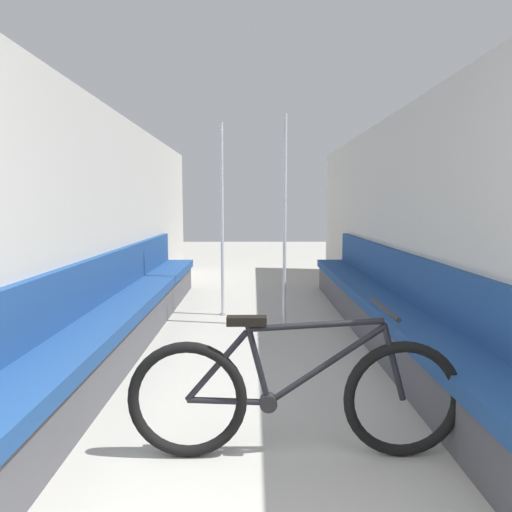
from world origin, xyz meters
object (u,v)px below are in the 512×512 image
object	(u,v)px
bench_seat_row_left	(126,314)
grab_pole_far	(285,225)
bicycle	(295,395)
bench_seat_row_right	(387,313)
grab_pole_near	(222,223)

from	to	relation	value
bench_seat_row_left	grab_pole_far	xyz separation A→B (m)	(1.51, 0.62, 0.79)
bicycle	bench_seat_row_right	bearing A→B (deg)	64.87
bicycle	grab_pole_far	world-z (taller)	grab_pole_far
bicycle	grab_pole_near	bearing A→B (deg)	103.90
grab_pole_far	bench_seat_row_right	bearing A→B (deg)	-34.04
bench_seat_row_left	bench_seat_row_right	xyz separation A→B (m)	(2.43, 0.00, 0.00)
grab_pole_near	grab_pole_far	bearing A→B (deg)	-35.95
grab_pole_near	grab_pole_far	world-z (taller)	same
bench_seat_row_right	grab_pole_far	world-z (taller)	grab_pole_far
grab_pole_near	grab_pole_far	distance (m)	0.85
bench_seat_row_left	bicycle	bearing A→B (deg)	-53.97
bench_seat_row_left	bench_seat_row_right	distance (m)	2.43
bicycle	grab_pole_far	xyz separation A→B (m)	(0.12, 2.53, 0.75)
bench_seat_row_right	bicycle	size ratio (longest dim) A/B	3.31
bench_seat_row_left	grab_pole_far	world-z (taller)	grab_pole_far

